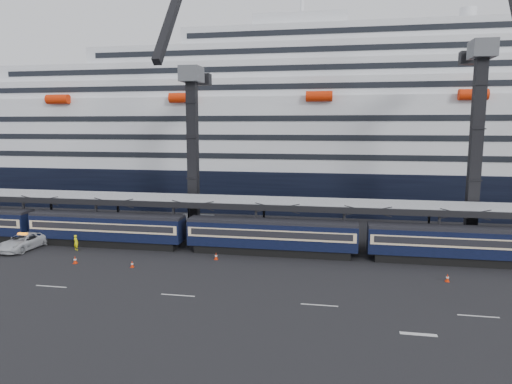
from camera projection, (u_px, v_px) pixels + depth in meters
ground at (344, 289)px, 40.32m from camera, size 260.00×260.00×0.00m
lane_markings at (457, 321)px, 33.77m from camera, size 111.00×4.27×0.02m
train at (301, 236)px, 50.57m from camera, size 133.05×3.00×4.05m
canopy at (344, 204)px, 53.19m from camera, size 130.00×6.25×5.53m
cruise_ship at (338, 137)px, 83.50m from camera, size 214.09×28.84×34.00m
crane_dark_near at (192, 144)px, 60.27m from camera, size 4.50×17.75×35.08m
crane_dark_mid at (478, 134)px, 52.84m from camera, size 4.50×18.24×39.64m
pickup_truck at (23, 242)px, 53.29m from camera, size 3.42×6.71×1.82m
worker at (76, 242)px, 52.95m from camera, size 0.77×0.64×1.82m
traffic_cone_b at (132, 264)px, 46.58m from camera, size 0.35×0.35×0.70m
traffic_cone_c at (75, 260)px, 47.87m from camera, size 0.41×0.41×0.81m
traffic_cone_d at (216, 256)px, 49.30m from camera, size 0.39×0.39×0.78m
traffic_cone_e at (447, 278)px, 42.30m from camera, size 0.38×0.38×0.76m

